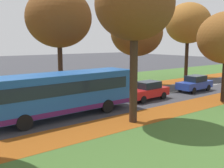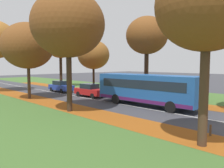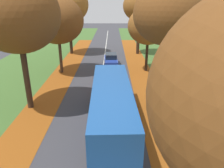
# 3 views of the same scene
# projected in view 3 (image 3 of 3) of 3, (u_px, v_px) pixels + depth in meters

# --- Properties ---
(grass_verge_left) EXTENTS (12.00, 90.00, 0.01)m
(grass_verge_left) POSITION_uv_depth(u_px,v_px,m) (21.00, 77.00, 24.91)
(grass_verge_left) COLOR #3D6028
(grass_verge_left) RESTS_ON ground
(leaf_litter_left) EXTENTS (2.80, 60.00, 0.00)m
(leaf_litter_left) POSITION_uv_depth(u_px,v_px,m) (47.00, 99.00, 19.32)
(leaf_litter_left) COLOR #8C4714
(leaf_litter_left) RESTS_ON grass_verge_left
(grass_verge_right) EXTENTS (12.00, 90.00, 0.01)m
(grass_verge_right) POSITION_uv_depth(u_px,v_px,m) (182.00, 76.00, 24.96)
(grass_verge_right) COLOR #3D6028
(grass_verge_right) RESTS_ON ground
(leaf_litter_right) EXTENTS (2.80, 60.00, 0.00)m
(leaf_litter_right) POSITION_uv_depth(u_px,v_px,m) (150.00, 99.00, 19.35)
(leaf_litter_right) COLOR #8C4714
(leaf_litter_right) RESTS_ON grass_verge_right
(road_centre_line) EXTENTS (0.12, 80.00, 0.01)m
(road_centre_line) POSITION_uv_depth(u_px,v_px,m) (101.00, 77.00, 24.94)
(road_centre_line) COLOR silver
(road_centre_line) RESTS_ON ground
(tree_left_near) EXTENTS (6.04, 6.04, 9.95)m
(tree_left_near) POSITION_uv_depth(u_px,v_px,m) (16.00, 15.00, 15.24)
(tree_left_near) COLOR #382619
(tree_left_near) RESTS_ON ground
(tree_left_mid) EXTENTS (5.83, 5.83, 8.70)m
(tree_left_mid) POSITION_uv_depth(u_px,v_px,m) (57.00, 20.00, 24.19)
(tree_left_mid) COLOR #422D1E
(tree_left_mid) RESTS_ON ground
(tree_left_far) EXTENTS (6.04, 6.04, 10.25)m
(tree_left_far) POSITION_uv_depth(u_px,v_px,m) (68.00, 5.00, 32.84)
(tree_left_far) COLOR black
(tree_left_far) RESTS_ON ground
(tree_right_near) EXTENTS (4.80, 4.80, 9.45)m
(tree_right_near) POSITION_uv_depth(u_px,v_px,m) (167.00, 15.00, 15.08)
(tree_right_near) COLOR #382619
(tree_right_near) RESTS_ON ground
(tree_right_mid) EXTENTS (4.78, 4.78, 7.55)m
(tree_right_mid) POSITION_uv_depth(u_px,v_px,m) (148.00, 26.00, 25.06)
(tree_right_mid) COLOR black
(tree_right_mid) RESTS_ON ground
(tree_right_far) EXTENTS (4.99, 4.99, 9.60)m
(tree_right_far) POSITION_uv_depth(u_px,v_px,m) (139.00, 6.00, 32.85)
(tree_right_far) COLOR black
(tree_right_far) RESTS_ON ground
(bus) EXTENTS (2.88, 10.47, 2.98)m
(bus) POSITION_uv_depth(u_px,v_px,m) (111.00, 106.00, 14.35)
(bus) COLOR #1E5199
(bus) RESTS_ON ground
(car_red_lead) EXTENTS (1.92, 4.27, 1.62)m
(car_red_lead) POSITION_uv_depth(u_px,v_px,m) (109.00, 77.00, 22.38)
(car_red_lead) COLOR #B21919
(car_red_lead) RESTS_ON ground
(car_blue_following) EXTENTS (1.88, 4.25, 1.62)m
(car_blue_following) POSITION_uv_depth(u_px,v_px,m) (110.00, 60.00, 28.71)
(car_blue_following) COLOR #233D9E
(car_blue_following) RESTS_ON ground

